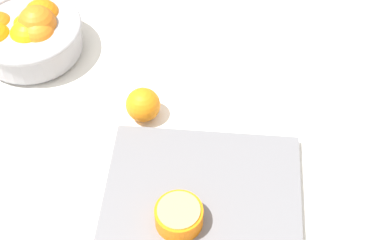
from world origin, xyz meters
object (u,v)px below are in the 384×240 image
object	(u,v)px
orange_half_0	(179,216)
loose_orange_1	(143,105)
fruit_bowl	(28,34)
cutting_board	(204,194)

from	to	relation	value
orange_half_0	loose_orange_1	world-z (taller)	loose_orange_1
fruit_bowl	loose_orange_1	distance (cm)	31.04
fruit_bowl	orange_half_0	world-z (taller)	fruit_bowl
loose_orange_1	fruit_bowl	bearing A→B (deg)	142.47
fruit_bowl	cutting_board	distance (cm)	52.00
cutting_board	orange_half_0	distance (cm)	7.97
loose_orange_1	orange_half_0	bearing A→B (deg)	-75.03
orange_half_0	fruit_bowl	bearing A→B (deg)	125.54
cutting_board	fruit_bowl	bearing A→B (deg)	133.34
cutting_board	loose_orange_1	xyz separation A→B (cm)	(-11.00, 18.82, 2.39)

